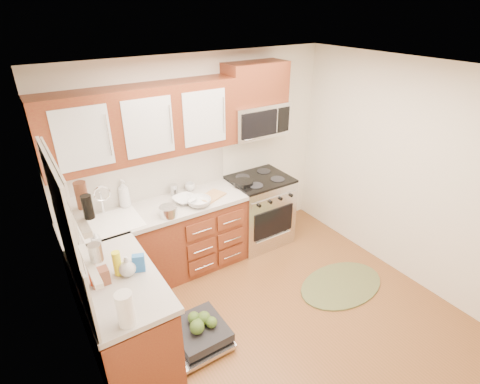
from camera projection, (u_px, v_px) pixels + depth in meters
floor at (285, 326)px, 3.87m from camera, size 3.50×3.50×0.00m
ceiling at (303, 77)px, 2.73m from camera, size 3.50×3.50×0.00m
wall_back at (201, 160)px, 4.61m from camera, size 3.50×0.04×2.50m
wall_left at (86, 299)px, 2.45m from camera, size 0.04×3.50×2.50m
wall_right at (414, 177)px, 4.14m from camera, size 0.04×3.50×2.50m
base_cabinet_back at (161, 245)px, 4.41m from camera, size 2.05×0.60×0.85m
base_cabinet_left at (125, 321)px, 3.37m from camera, size 0.60×1.25×0.85m
countertop_back at (157, 211)px, 4.18m from camera, size 2.07×0.64×0.05m
countertop_left at (118, 279)px, 3.16m from camera, size 0.64×1.27×0.05m
backsplash_back at (145, 176)px, 4.26m from camera, size 2.05×0.02×0.57m
backsplash_left at (73, 262)px, 2.87m from camera, size 0.02×1.25×0.57m
upper_cabinets at (143, 123)px, 3.84m from camera, size 2.05×0.35×0.75m
cabinet_over_mw at (255, 83)px, 4.40m from camera, size 0.76×0.35×0.47m
range at (259, 210)px, 5.05m from camera, size 0.76×0.64×0.95m
microwave at (256, 119)px, 4.58m from camera, size 0.76×0.38×0.40m
sink at (112, 233)px, 3.96m from camera, size 0.62×0.50×0.26m
dishwasher at (196, 335)px, 3.63m from camera, size 0.70×0.60×0.20m
window at (65, 226)px, 2.70m from camera, size 0.03×1.05×1.05m
window_blind at (58, 184)px, 2.56m from camera, size 0.02×0.96×0.40m
shelf_upper at (79, 216)px, 1.84m from camera, size 0.04×0.40×0.03m
shelf_lower at (90, 265)px, 1.98m from camera, size 0.04×0.40×0.03m
rug at (341, 285)px, 4.41m from camera, size 1.28×1.09×0.02m
skillet at (243, 183)px, 4.66m from camera, size 0.29×0.29×0.05m
stock_pot at (168, 211)px, 4.00m from camera, size 0.25×0.25×0.12m
cutting_board at (212, 196)px, 4.42m from camera, size 0.36×0.30×0.02m
canister at (174, 190)px, 4.43m from camera, size 0.10×0.10×0.14m
paper_towel_roll at (125, 309)px, 2.63m from camera, size 0.15×0.15×0.27m
mustard_bottle at (117, 263)px, 3.13m from camera, size 0.09×0.09×0.22m
red_bottle at (92, 272)px, 3.01m from camera, size 0.08×0.08×0.25m
wooden_box at (100, 277)px, 3.04m from camera, size 0.14×0.10×0.14m
blue_carton at (139, 263)px, 3.19m from camera, size 0.11×0.09×0.16m
bowl_a at (185, 200)px, 4.30m from camera, size 0.29×0.29×0.06m
bowl_b at (199, 202)px, 4.22m from camera, size 0.35×0.35×0.08m
cup at (190, 187)px, 4.55m from camera, size 0.15×0.15×0.10m
soap_bottle_a at (124, 194)px, 4.14m from camera, size 0.15×0.15×0.33m
soap_bottle_b at (96, 240)px, 3.48m from camera, size 0.08×0.08×0.17m
soap_bottle_c at (127, 266)px, 3.13m from camera, size 0.17×0.17×0.18m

